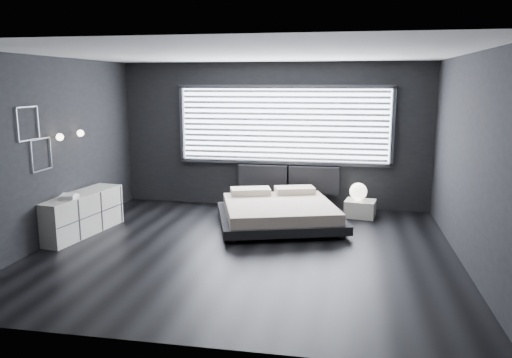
# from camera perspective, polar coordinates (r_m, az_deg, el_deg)

# --- Properties ---
(room) EXTENTS (6.04, 6.00, 2.80)m
(room) POSITION_cam_1_polar(r_m,az_deg,el_deg) (7.04, -1.25, 2.70)
(room) COLOR black
(room) RESTS_ON ground
(window) EXTENTS (4.14, 0.09, 1.52)m
(window) POSITION_cam_1_polar(r_m,az_deg,el_deg) (9.63, 3.17, 6.17)
(window) COLOR white
(window) RESTS_ON ground
(headboard) EXTENTS (1.96, 0.16, 0.52)m
(headboard) POSITION_cam_1_polar(r_m,az_deg,el_deg) (9.71, 3.70, -0.00)
(headboard) COLOR black
(headboard) RESTS_ON ground
(sconce_near) EXTENTS (0.18, 0.11, 0.11)m
(sconce_near) POSITION_cam_1_polar(r_m,az_deg,el_deg) (8.15, -21.53, 4.48)
(sconce_near) COLOR silver
(sconce_near) RESTS_ON ground
(sconce_far) EXTENTS (0.18, 0.11, 0.11)m
(sconce_far) POSITION_cam_1_polar(r_m,az_deg,el_deg) (8.66, -19.45, 4.96)
(sconce_far) COLOR silver
(sconce_far) RESTS_ON ground
(wall_art_upper) EXTENTS (0.01, 0.48, 0.48)m
(wall_art_upper) POSITION_cam_1_polar(r_m,az_deg,el_deg) (7.68, -24.59, 5.78)
(wall_art_upper) COLOR #47474C
(wall_art_upper) RESTS_ON ground
(wall_art_lower) EXTENTS (0.01, 0.48, 0.48)m
(wall_art_lower) POSITION_cam_1_polar(r_m,az_deg,el_deg) (7.93, -23.30, 2.59)
(wall_art_lower) COLOR #47474C
(wall_art_lower) RESTS_ON ground
(bed) EXTENTS (2.49, 2.43, 0.52)m
(bed) POSITION_cam_1_polar(r_m,az_deg,el_deg) (8.56, 2.60, -3.73)
(bed) COLOR black
(bed) RESTS_ON ground
(nightstand) EXTENTS (0.60, 0.52, 0.31)m
(nightstand) POSITION_cam_1_polar(r_m,az_deg,el_deg) (9.30, 11.81, -3.33)
(nightstand) COLOR silver
(nightstand) RESTS_ON ground
(orb_lamp) EXTENTS (0.31, 0.31, 0.31)m
(orb_lamp) POSITION_cam_1_polar(r_m,az_deg,el_deg) (9.26, 11.61, -1.40)
(orb_lamp) COLOR white
(orb_lamp) RESTS_ON nightstand
(dresser) EXTENTS (0.72, 1.72, 0.67)m
(dresser) POSITION_cam_1_polar(r_m,az_deg,el_deg) (8.54, -19.39, -3.77)
(dresser) COLOR silver
(dresser) RESTS_ON ground
(book_stack) EXTENTS (0.31, 0.37, 0.07)m
(book_stack) POSITION_cam_1_polar(r_m,az_deg,el_deg) (8.17, -20.70, -1.87)
(book_stack) COLOR silver
(book_stack) RESTS_ON dresser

